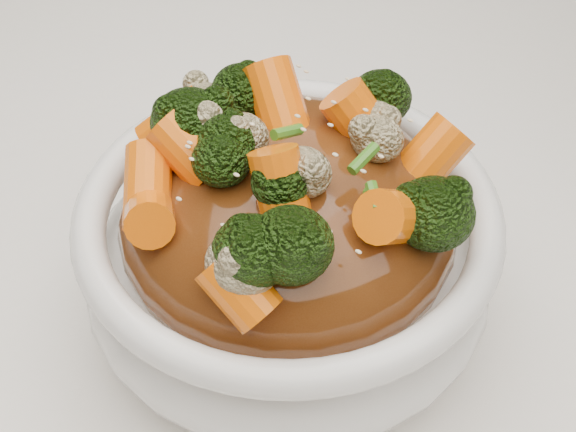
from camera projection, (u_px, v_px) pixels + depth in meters
The scene contains 8 objects.
tablecloth at pixel (285, 269), 0.50m from camera, with size 1.20×0.80×0.04m, color white.
bowl at pixel (288, 259), 0.42m from camera, with size 0.19×0.19×0.08m, color white, non-canonical shape.
sauce_base at pixel (288, 220), 0.40m from camera, with size 0.15×0.15×0.09m, color #53280E.
carrots at pixel (288, 125), 0.36m from camera, with size 0.15×0.15×0.05m, color orange, non-canonical shape.
broccoli at pixel (288, 126), 0.36m from camera, with size 0.15×0.15×0.04m, color black, non-canonical shape.
cauliflower at pixel (288, 130), 0.37m from camera, with size 0.15×0.15×0.03m, color tan, non-canonical shape.
scallions at pixel (288, 123), 0.36m from camera, with size 0.12×0.12×0.02m, color #37701A, non-canonical shape.
sesame_seeds at pixel (288, 123), 0.36m from camera, with size 0.14×0.14×0.01m, color beige, non-canonical shape.
Camera 1 is at (0.20, -0.26, 1.10)m, focal length 55.00 mm.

